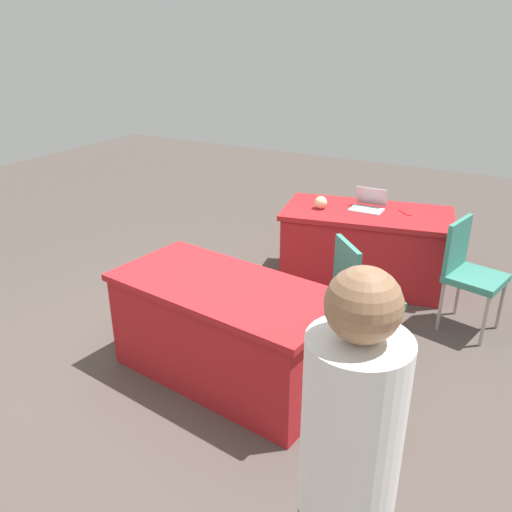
# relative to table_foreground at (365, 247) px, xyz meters

# --- Properties ---
(ground_plane) EXTENTS (14.40, 14.40, 0.00)m
(ground_plane) POSITION_rel_table_foreground_xyz_m (0.48, 1.97, -0.39)
(ground_plane) COLOR #4C423D
(table_foreground) EXTENTS (1.79, 1.16, 0.77)m
(table_foreground) POSITION_rel_table_foreground_xyz_m (0.00, 0.00, 0.00)
(table_foreground) COLOR #AD1E23
(table_foreground) RESTS_ON ground
(table_mid_left) EXTENTS (1.78, 1.03, 0.77)m
(table_mid_left) POSITION_rel_table_foreground_xyz_m (0.38, 2.07, 0.00)
(table_mid_left) COLOR #AD1E23
(table_mid_left) RESTS_ON ground
(chair_near_front) EXTENTS (0.62, 0.62, 0.97)m
(chair_near_front) POSITION_rel_table_foreground_xyz_m (-0.37, 1.29, 0.17)
(chair_near_front) COLOR #9E9993
(chair_near_front) RESTS_ON ground
(chair_tucked_right) EXTENTS (0.53, 0.53, 0.98)m
(chair_tucked_right) POSITION_rel_table_foreground_xyz_m (-1.06, 0.46, 0.18)
(chair_tucked_right) COLOR #9E9993
(chair_tucked_right) RESTS_ON ground
(person_attendee_standing) EXTENTS (0.47, 0.47, 1.81)m
(person_attendee_standing) POSITION_rel_table_foreground_xyz_m (-1.05, 3.53, 0.63)
(person_attendee_standing) COLOR #26262D
(person_attendee_standing) RESTS_ON ground
(laptop_silver) EXTENTS (0.32, 0.30, 0.21)m
(laptop_silver) POSITION_rel_table_foreground_xyz_m (0.02, -0.05, 0.42)
(laptop_silver) COLOR silver
(laptop_silver) RESTS_ON table_foreground
(yarn_ball) EXTENTS (0.13, 0.13, 0.13)m
(yarn_ball) POSITION_rel_table_foreground_xyz_m (0.44, 0.15, 0.45)
(yarn_ball) COLOR beige
(yarn_ball) RESTS_ON table_foreground
(scissors_red) EXTENTS (0.15, 0.15, 0.01)m
(scissors_red) POSITION_rel_table_foreground_xyz_m (-0.34, -0.12, 0.39)
(scissors_red) COLOR red
(scissors_red) RESTS_ON table_foreground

